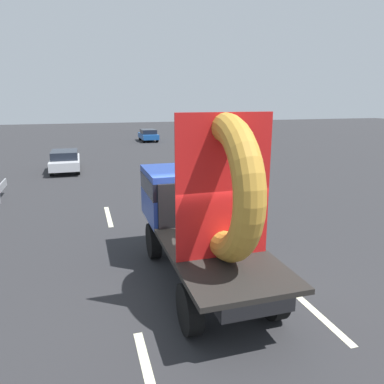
{
  "coord_description": "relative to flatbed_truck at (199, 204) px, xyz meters",
  "views": [
    {
      "loc": [
        -2.69,
        -7.33,
        4.21
      ],
      "look_at": [
        -0.18,
        1.04,
        1.97
      ],
      "focal_mm": 34.19,
      "sensor_mm": 36.0,
      "label": 1
    }
  ],
  "objects": [
    {
      "name": "ground_plane",
      "position": [
        0.18,
        -0.48,
        -1.8
      ],
      "size": [
        120.0,
        120.0,
        0.0
      ],
      "primitive_type": "plane",
      "color": "#28282B"
    },
    {
      "name": "flatbed_truck",
      "position": [
        0.0,
        0.0,
        0.0
      ],
      "size": [
        2.02,
        5.49,
        3.97
      ],
      "color": "black",
      "rests_on": "ground_plane"
    },
    {
      "name": "distant_sedan",
      "position": [
        -3.56,
        14.8,
        -1.14
      ],
      "size": [
        1.63,
        3.81,
        1.24
      ],
      "color": "black",
      "rests_on": "ground_plane"
    },
    {
      "name": "lane_dash_left_near",
      "position": [
        -1.78,
        -2.89,
        -1.8
      ],
      "size": [
        0.16,
        2.0,
        0.01
      ],
      "primitive_type": "cube",
      "rotation": [
        0.0,
        0.0,
        1.57
      ],
      "color": "beige",
      "rests_on": "ground_plane"
    },
    {
      "name": "lane_dash_left_far",
      "position": [
        -1.78,
        5.32,
        -1.8
      ],
      "size": [
        0.16,
        2.44,
        0.01
      ],
      "primitive_type": "cube",
      "rotation": [
        0.0,
        0.0,
        1.57
      ],
      "color": "beige",
      "rests_on": "ground_plane"
    },
    {
      "name": "lane_dash_right_near",
      "position": [
        1.78,
        -2.06,
        -1.8
      ],
      "size": [
        0.16,
        2.63,
        0.01
      ],
      "primitive_type": "cube",
      "rotation": [
        0.0,
        0.0,
        1.57
      ],
      "color": "beige",
      "rests_on": "ground_plane"
    },
    {
      "name": "lane_dash_right_far",
      "position": [
        1.78,
        5.99,
        -1.8
      ],
      "size": [
        0.16,
        2.81,
        0.01
      ],
      "primitive_type": "cube",
      "rotation": [
        0.0,
        0.0,
        1.57
      ],
      "color": "beige",
      "rests_on": "ground_plane"
    },
    {
      "name": "oncoming_car",
      "position": [
        3.95,
        29.11,
        -1.17
      ],
      "size": [
        1.56,
        3.64,
        1.19
      ],
      "color": "black",
      "rests_on": "ground_plane"
    }
  ]
}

